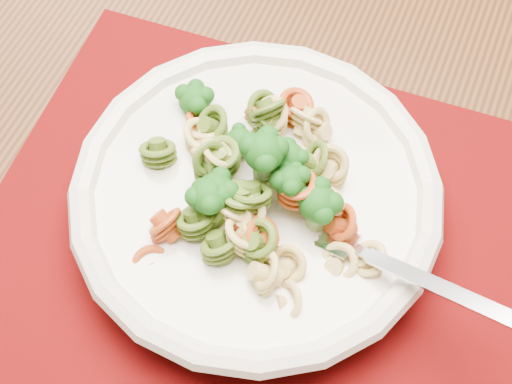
{
  "coord_description": "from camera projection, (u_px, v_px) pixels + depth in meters",
  "views": [
    {
      "loc": [
        0.14,
        -0.77,
        1.2
      ],
      "look_at": [
        0.15,
        -0.52,
        0.74
      ],
      "focal_mm": 50.0,
      "sensor_mm": 36.0,
      "label": 1
    }
  ],
  "objects": [
    {
      "name": "dining_table",
      "position": [
        273.0,
        225.0,
        0.66
      ],
      "size": [
        1.66,
        1.4,
        0.7
      ],
      "rotation": [
        0.0,
        0.0,
        -0.41
      ],
      "color": "brown",
      "rests_on": "ground"
    },
    {
      "name": "placemat",
      "position": [
        270.0,
        240.0,
        0.55
      ],
      "size": [
        0.53,
        0.47,
        0.0
      ],
      "primitive_type": "cube",
      "rotation": [
        0.0,
        0.0,
        -0.35
      ],
      "color": "#590307",
      "rests_on": "dining_table"
    },
    {
      "name": "pasta_bowl",
      "position": [
        256.0,
        198.0,
        0.53
      ],
      "size": [
        0.28,
        0.28,
        0.05
      ],
      "color": "white",
      "rests_on": "placemat"
    },
    {
      "name": "fork",
      "position": [
        338.0,
        241.0,
        0.5
      ],
      "size": [
        0.16,
        0.13,
        0.08
      ],
      "primitive_type": null,
      "rotation": [
        0.0,
        -0.35,
        -0.65
      ],
      "color": "silver",
      "rests_on": "pasta_bowl"
    },
    {
      "name": "pasta_broccoli_heap",
      "position": [
        256.0,
        188.0,
        0.52
      ],
      "size": [
        0.23,
        0.23,
        0.06
      ],
      "primitive_type": null,
      "color": "tan",
      "rests_on": "pasta_bowl"
    }
  ]
}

